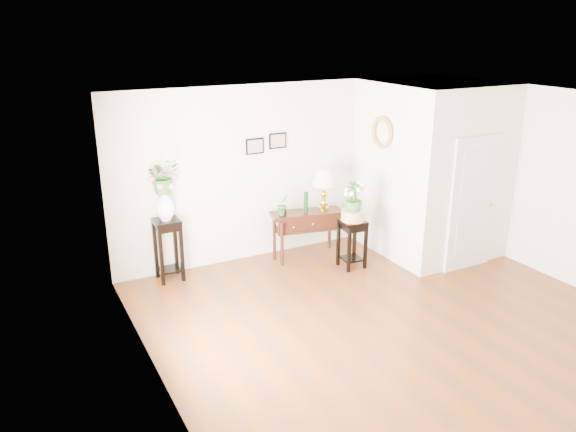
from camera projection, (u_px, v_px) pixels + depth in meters
floor at (389, 319)px, 7.34m from camera, size 6.00×5.50×0.02m
ceiling at (403, 103)px, 6.43m from camera, size 6.00×5.50×0.02m
wall_back at (291, 169)px, 9.19m from camera, size 6.00×0.02×2.80m
wall_left at (154, 264)px, 5.57m from camera, size 0.02×5.50×2.80m
wall_right at (560, 187)px, 8.20m from camera, size 0.02×5.50×2.80m
partition at (430, 168)px, 9.30m from camera, size 1.80×1.95×2.80m
door at (473, 204)px, 8.57m from camera, size 0.90×0.05×2.10m
art_print_left at (255, 146)px, 8.74m from camera, size 0.30×0.02×0.25m
art_print_right at (278, 141)px, 8.90m from camera, size 0.30×0.02×0.25m
wall_ornament at (382, 132)px, 8.78m from camera, size 0.07×0.51×0.51m
console_table at (307, 234)px, 9.19m from camera, size 1.23×0.62×0.78m
table_lamp at (324, 188)px, 9.09m from camera, size 0.41×0.41×0.69m
green_vase at (306, 202)px, 9.00m from camera, size 0.08×0.08×0.33m
potted_plant at (283, 206)px, 8.82m from camera, size 0.23×0.20×0.34m
plant_stand_a at (168, 250)px, 8.34m from camera, size 0.37×0.37×0.95m
porcelain_vase at (165, 205)px, 8.11m from camera, size 0.34×0.34×0.46m
lily_arrangement at (163, 176)px, 7.97m from camera, size 0.56×0.52×0.51m
plant_stand_b at (352, 244)px, 8.80m from camera, size 0.41×0.41×0.78m
ceramic_bowl at (353, 215)px, 8.65m from camera, size 0.39×0.39×0.16m
narcissus at (354, 198)px, 8.55m from camera, size 0.28×0.28×0.49m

